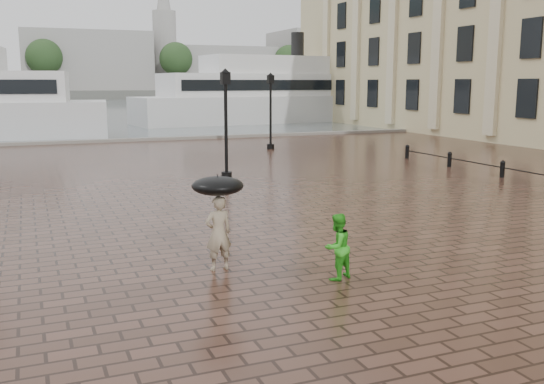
{
  "coord_description": "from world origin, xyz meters",
  "views": [
    {
      "loc": [
        -4.62,
        -9.94,
        4.01
      ],
      "look_at": [
        0.74,
        3.32,
        1.4
      ],
      "focal_mm": 40.0,
      "sensor_mm": 36.0,
      "label": 1
    }
  ],
  "objects_px": {
    "street_lamps": "(103,121)",
    "child_pedestrian": "(337,247)",
    "adult_pedestrian": "(218,233)",
    "ferry_far": "(269,95)"
  },
  "relations": [
    {
      "from": "street_lamps",
      "to": "child_pedestrian",
      "type": "bearing_deg",
      "value": -81.25
    },
    {
      "from": "adult_pedestrian",
      "to": "ferry_far",
      "type": "bearing_deg",
      "value": -118.1
    },
    {
      "from": "street_lamps",
      "to": "ferry_far",
      "type": "distance_m",
      "value": 35.66
    },
    {
      "from": "child_pedestrian",
      "to": "ferry_far",
      "type": "xyz_separation_m",
      "value": [
        17.1,
        46.57,
        1.99
      ]
    },
    {
      "from": "adult_pedestrian",
      "to": "child_pedestrian",
      "type": "xyz_separation_m",
      "value": [
        2.06,
        -1.51,
        -0.13
      ]
    },
    {
      "from": "child_pedestrian",
      "to": "ferry_far",
      "type": "distance_m",
      "value": 49.65
    },
    {
      "from": "street_lamps",
      "to": "ferry_far",
      "type": "bearing_deg",
      "value": 56.48
    },
    {
      "from": "street_lamps",
      "to": "child_pedestrian",
      "type": "height_order",
      "value": "street_lamps"
    },
    {
      "from": "adult_pedestrian",
      "to": "child_pedestrian",
      "type": "distance_m",
      "value": 2.56
    },
    {
      "from": "street_lamps",
      "to": "adult_pedestrian",
      "type": "bearing_deg",
      "value": -88.02
    }
  ]
}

